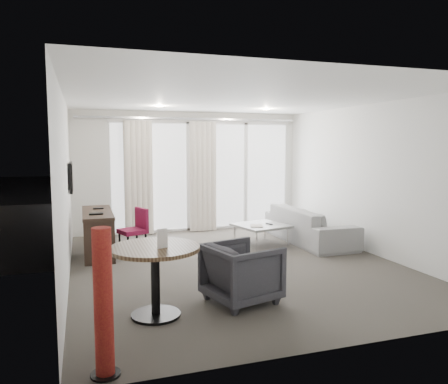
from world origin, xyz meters
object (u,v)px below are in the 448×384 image
object	(u,v)px
desk_chair	(132,232)
coffee_table	(261,235)
round_table	(155,281)
tub_armchair	(242,273)
rattan_chair_a	(230,204)
desk	(98,233)
red_lamp	(103,303)
rattan_chair_b	(237,201)
sofa	(309,225)

from	to	relation	value
desk_chair	coffee_table	size ratio (longest dim) A/B	0.92
round_table	tub_armchair	bearing A→B (deg)	6.72
coffee_table	rattan_chair_a	xyz separation A→B (m)	(0.35, 2.79, 0.22)
round_table	coffee_table	size ratio (longest dim) A/B	1.13
desk	coffee_table	xyz separation A→B (m)	(2.96, -0.26, -0.18)
desk	tub_armchair	bearing A→B (deg)	-62.19
red_lamp	desk	bearing A→B (deg)	88.56
round_table	rattan_chair_b	distance (m)	7.26
sofa	rattan_chair_b	xyz separation A→B (m)	(-0.19, 3.66, 0.04)
desk	rattan_chair_a	world-z (taller)	rattan_chair_a
round_table	red_lamp	bearing A→B (deg)	-118.21
round_table	desk_chair	bearing A→B (deg)	88.62
red_lamp	coffee_table	size ratio (longest dim) A/B	1.41
red_lamp	sofa	xyz separation A→B (m)	(4.08, 3.94, -0.29)
desk	tub_armchair	size ratio (longest dim) A/B	2.01
round_table	tub_armchair	xyz separation A→B (m)	(1.07, 0.13, -0.04)
red_lamp	coffee_table	distance (m)	5.02
desk_chair	rattan_chair_a	distance (m)	3.90
coffee_table	sofa	bearing A→B (deg)	-1.10
rattan_chair_b	tub_armchair	bearing A→B (deg)	-110.37
tub_armchair	rattan_chair_a	world-z (taller)	rattan_chair_a
desk_chair	tub_armchair	world-z (taller)	desk_chair
tub_armchair	sofa	distance (m)	3.61
desk	coffee_table	bearing A→B (deg)	-4.99
desk_chair	round_table	size ratio (longest dim) A/B	0.81
desk	rattan_chair_a	distance (m)	4.17
red_lamp	tub_armchair	size ratio (longest dim) A/B	1.57
coffee_table	rattan_chair_a	distance (m)	2.82
tub_armchair	coffee_table	distance (m)	3.05
red_lamp	rattan_chair_a	xyz separation A→B (m)	(3.41, 6.75, -0.20)
rattan_chair_a	rattan_chair_b	size ratio (longest dim) A/B	1.11
desk	red_lamp	distance (m)	4.22
tub_armchair	red_lamp	bearing A→B (deg)	111.79
sofa	rattan_chair_a	bearing A→B (deg)	13.41
rattan_chair_a	rattan_chair_b	world-z (taller)	rattan_chair_a
red_lamp	tub_armchair	world-z (taller)	red_lamp
coffee_table	desk_chair	bearing A→B (deg)	179.60
desk_chair	red_lamp	world-z (taller)	red_lamp
desk	round_table	size ratio (longest dim) A/B	1.61
coffee_table	rattan_chair_b	xyz separation A→B (m)	(0.83, 3.64, 0.18)
round_table	rattan_chair_a	distance (m)	6.28
desk	round_table	world-z (taller)	round_table
coffee_table	sofa	distance (m)	1.03
desk_chair	coffee_table	xyz separation A→B (m)	(2.40, -0.02, -0.21)
tub_armchair	rattan_chair_a	distance (m)	5.77
desk	rattan_chair_a	bearing A→B (deg)	37.42
red_lamp	sofa	distance (m)	5.68
desk	sofa	xyz separation A→B (m)	(3.98, -0.28, -0.04)
coffee_table	rattan_chair_b	world-z (taller)	rattan_chair_b
red_lamp	desk_chair	bearing A→B (deg)	80.40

